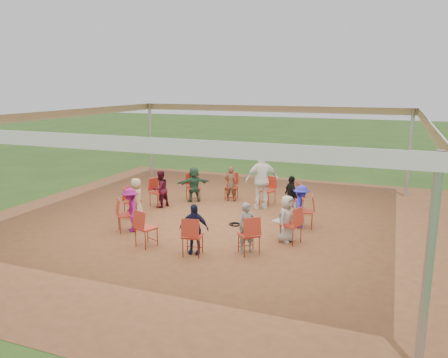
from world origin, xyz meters
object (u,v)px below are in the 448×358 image
(laptop, at_px, (281,218))
(chair_11, at_px, (249,235))
(chair_6, at_px, (158,193))
(person_seated_0, at_px, (287,219))
(person_seated_4, at_px, (194,184))
(chair_0, at_px, (291,225))
(person_seated_8, at_px, (194,229))
(chair_9, at_px, (146,228))
(person_seated_5, at_px, (160,189))
(standing_person, at_px, (262,180))
(chair_5, at_px, (193,187))
(chair_3, at_px, (267,191))
(chair_10, at_px, (193,236))
(person_seated_6, at_px, (136,198))
(chair_8, at_px, (126,215))
(chair_7, at_px, (133,202))
(chair_1, at_px, (305,212))
(person_seated_2, at_px, (291,195))
(person_seated_3, at_px, (231,184))
(cable_coil, at_px, (235,224))
(person_seated_9, at_px, (247,228))
(chair_4, at_px, (231,187))
(chair_2, at_px, (295,199))
(person_seated_1, at_px, (301,206))
(person_seated_7, at_px, (131,210))

(laptop, bearing_deg, chair_11, 177.62)
(laptop, bearing_deg, chair_6, 90.00)
(person_seated_0, relative_size, person_seated_4, 1.00)
(chair_0, xyz_separation_m, person_seated_8, (-1.89, -1.46, 0.13))
(chair_9, bearing_deg, person_seated_5, 133.56)
(person_seated_5, bearing_deg, person_seated_0, 90.00)
(standing_person, bearing_deg, chair_5, -32.68)
(chair_3, distance_m, person_seated_5, 3.38)
(chair_10, relative_size, person_seated_6, 0.78)
(chair_0, relative_size, chair_11, 1.00)
(chair_8, bearing_deg, person_seated_4, 133.56)
(chair_7, xyz_separation_m, person_seated_6, (0.12, 0.02, 0.13))
(chair_1, height_order, chair_10, same)
(chair_5, xyz_separation_m, chair_9, (0.75, -4.18, 0.00))
(person_seated_2, distance_m, person_seated_3, 2.33)
(person_seated_2, xyz_separation_m, cable_coil, (-1.19, -1.55, -0.56))
(chair_6, xyz_separation_m, laptop, (4.35, -1.57, 0.11))
(chair_10, height_order, person_seated_4, person_seated_4)
(person_seated_9, bearing_deg, person_seated_3, 75.00)
(chair_10, bearing_deg, chair_7, 135.00)
(chair_3, height_order, laptop, chair_3)
(chair_4, xyz_separation_m, person_seated_3, (0.02, -0.12, 0.13))
(chair_8, height_order, person_seated_5, person_seated_5)
(chair_6, distance_m, laptop, 4.62)
(chair_4, height_order, chair_7, same)
(chair_3, bearing_deg, person_seated_3, 20.35)
(chair_6, distance_m, chair_8, 2.45)
(laptop, bearing_deg, person_seated_3, 58.84)
(chair_2, xyz_separation_m, person_seated_8, (-1.46, -3.87, 0.13))
(chair_6, bearing_deg, chair_9, 45.00)
(chair_1, bearing_deg, person_seated_1, 90.00)
(person_seated_0, height_order, person_seated_9, same)
(chair_0, bearing_deg, chair_2, 30.00)
(person_seated_7, distance_m, cable_coil, 2.84)
(person_seated_6, xyz_separation_m, standing_person, (3.09, 2.19, 0.31))
(chair_4, height_order, chair_10, same)
(chair_0, xyz_separation_m, person_seated_7, (-4.08, -0.67, 0.13))
(person_seated_8, bearing_deg, chair_1, 43.56)
(chair_6, distance_m, chair_11, 4.73)
(person_seated_0, distance_m, person_seated_6, 4.50)
(chair_8, distance_m, person_seated_3, 4.14)
(person_seated_7, relative_size, person_seated_8, 1.00)
(chair_0, height_order, chair_2, same)
(chair_0, xyz_separation_m, person_seated_6, (-4.60, 0.42, 0.13))
(person_seated_3, xyz_separation_m, person_seated_9, (1.92, -4.07, 0.00))
(chair_2, xyz_separation_m, chair_5, (-3.45, 0.29, 0.00))
(person_seated_4, relative_size, person_seated_9, 1.00)
(chair_0, bearing_deg, person_seated_4, 75.39)
(chair_3, xyz_separation_m, chair_4, (-1.26, 0.11, 0.00))
(person_seated_8, bearing_deg, person_seated_7, 150.00)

